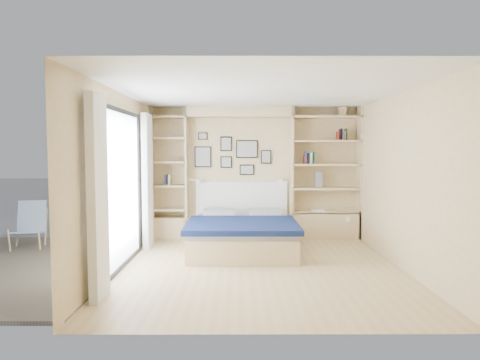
{
  "coord_description": "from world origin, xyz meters",
  "views": [
    {
      "loc": [
        -0.31,
        -6.04,
        1.68
      ],
      "look_at": [
        -0.29,
        0.9,
        1.19
      ],
      "focal_mm": 32.0,
      "sensor_mm": 36.0,
      "label": 1
    }
  ],
  "objects": [
    {
      "name": "deck",
      "position": [
        -3.6,
        0.0,
        0.0
      ],
      "size": [
        3.2,
        4.0,
        0.05
      ],
      "primitive_type": "cube",
      "color": "#695E4D",
      "rests_on": "ground"
    },
    {
      "name": "deck_chair",
      "position": [
        -3.92,
        1.26,
        0.39
      ],
      "size": [
        0.66,
        0.9,
        0.81
      ],
      "rotation": [
        0.0,
        0.0,
        0.24
      ],
      "color": "tan",
      "rests_on": "ground"
    },
    {
      "name": "bed",
      "position": [
        -0.25,
        1.09,
        0.28
      ],
      "size": [
        1.77,
        2.25,
        1.07
      ],
      "color": "#D7BE88",
      "rests_on": "ground"
    },
    {
      "name": "ground",
      "position": [
        0.0,
        0.0,
        0.0
      ],
      "size": [
        4.5,
        4.5,
        0.0
      ],
      "primitive_type": "plane",
      "color": "tan",
      "rests_on": "ground"
    },
    {
      "name": "shelf_decor",
      "position": [
        1.04,
        2.07,
        1.68
      ],
      "size": [
        3.44,
        0.23,
        2.03
      ],
      "color": "#A51E1E",
      "rests_on": "ground"
    },
    {
      "name": "room_shell",
      "position": [
        -0.39,
        1.52,
        1.08
      ],
      "size": [
        4.5,
        4.5,
        4.5
      ],
      "color": "#D9BC89",
      "rests_on": "ground"
    },
    {
      "name": "reading_lamps",
      "position": [
        -0.3,
        2.0,
        1.1
      ],
      "size": [
        1.92,
        0.12,
        0.15
      ],
      "color": "silver",
      "rests_on": "ground"
    },
    {
      "name": "photo_gallery",
      "position": [
        -0.45,
        2.22,
        1.6
      ],
      "size": [
        1.48,
        0.02,
        0.82
      ],
      "color": "black",
      "rests_on": "ground"
    }
  ]
}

